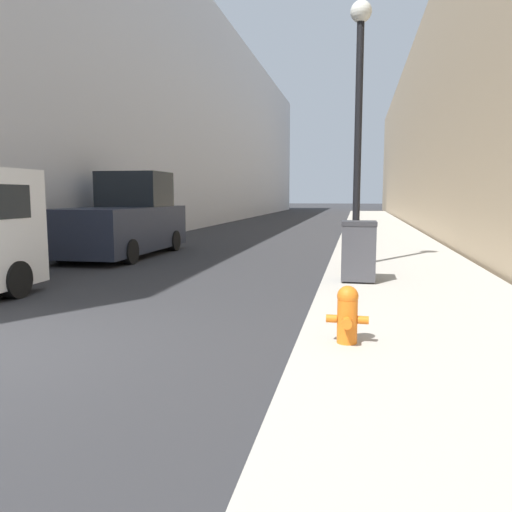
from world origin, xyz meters
name	(u,v)px	position (x,y,z in m)	size (l,w,h in m)	color
sidewalk_right	(382,234)	(5.19, 18.00, 0.06)	(3.43, 60.00, 0.12)	#ADA89E
building_left_glass	(135,124)	(-9.98, 26.00, 6.24)	(12.00, 60.00, 12.48)	#BCBCC1
fire_hydrant	(347,313)	(4.03, 0.98, 0.46)	(0.46, 0.35, 0.64)	orange
trash_bin	(359,251)	(4.16, 5.07, 0.71)	(0.64, 0.68, 1.14)	#3D3D42
lamppost	(359,107)	(4.09, 7.24, 3.72)	(0.47, 0.47, 5.86)	black
pickup_truck	(125,221)	(-2.45, 8.91, 1.00)	(2.11, 5.01, 2.43)	#232838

